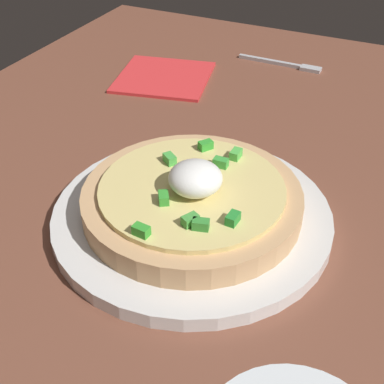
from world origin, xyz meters
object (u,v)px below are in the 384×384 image
napkin (164,77)px  fork (286,64)px  plate (192,216)px  pizza (192,198)px

napkin → fork: bearing=-51.1°
plate → napkin: plate is taller
plate → napkin: bearing=32.4°
plate → pizza: (-0.03, -0.03, 2.04)cm
napkin → pizza: bearing=-147.6°
fork → napkin: (-10.95, 13.59, -0.05)cm
pizza → fork: bearing=4.2°
fork → napkin: size_ratio=1.01×
plate → fork: size_ratio=2.04×
plate → fork: plate is taller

